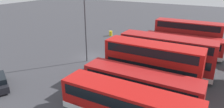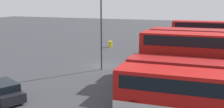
{
  "view_description": "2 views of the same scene",
  "coord_description": "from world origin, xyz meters",
  "px_view_note": "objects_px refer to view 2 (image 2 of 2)",
  "views": [
    {
      "loc": [
        23.42,
        16.53,
        11.06
      ],
      "look_at": [
        0.12,
        3.34,
        1.11
      ],
      "focal_mm": 33.28,
      "sensor_mm": 36.0,
      "label": 1
    },
    {
      "loc": [
        27.94,
        10.69,
        7.5
      ],
      "look_at": [
        1.89,
        1.48,
        1.83
      ],
      "focal_mm": 43.16,
      "sensor_mm": 36.0,
      "label": 2
    }
  ],
  "objects_px": {
    "car_hatchback_silver": "(3,91)",
    "waste_bin_yellow": "(110,44)",
    "bus_single_deck_third": "(202,52)",
    "bus_single_deck_seventh": "(203,93)",
    "bus_double_decker_near_end": "(210,37)",
    "lamp_post_tall": "(101,21)",
    "bus_double_decker_fourth": "(206,51)",
    "bus_double_decker_fifth": "(198,57)",
    "bus_single_deck_sixth": "(200,78)",
    "bus_single_deck_second": "(209,47)"
  },
  "relations": [
    {
      "from": "bus_double_decker_fourth",
      "to": "lamp_post_tall",
      "type": "xyz_separation_m",
      "value": [
        1.73,
        -10.5,
        2.81
      ]
    },
    {
      "from": "bus_double_decker_near_end",
      "to": "bus_single_deck_second",
      "type": "distance_m",
      "value": 3.49
    },
    {
      "from": "bus_double_decker_fourth",
      "to": "lamp_post_tall",
      "type": "distance_m",
      "value": 11.01
    },
    {
      "from": "bus_single_deck_third",
      "to": "lamp_post_tall",
      "type": "bearing_deg",
      "value": -61.91
    },
    {
      "from": "bus_double_decker_fourth",
      "to": "lamp_post_tall",
      "type": "relative_size",
      "value": 1.21
    },
    {
      "from": "lamp_post_tall",
      "to": "bus_single_deck_third",
      "type": "bearing_deg",
      "value": 118.09
    },
    {
      "from": "bus_single_deck_second",
      "to": "car_hatchback_silver",
      "type": "distance_m",
      "value": 24.55
    },
    {
      "from": "bus_double_decker_fourth",
      "to": "bus_single_deck_seventh",
      "type": "height_order",
      "value": "bus_double_decker_fourth"
    },
    {
      "from": "bus_single_deck_second",
      "to": "bus_single_deck_sixth",
      "type": "distance_m",
      "value": 14.47
    },
    {
      "from": "bus_single_deck_third",
      "to": "car_hatchback_silver",
      "type": "height_order",
      "value": "bus_single_deck_third"
    },
    {
      "from": "bus_single_deck_third",
      "to": "car_hatchback_silver",
      "type": "xyz_separation_m",
      "value": [
        16.14,
        -13.87,
        -0.92
      ]
    },
    {
      "from": "bus_double_decker_fourth",
      "to": "bus_single_deck_sixth",
      "type": "height_order",
      "value": "bus_double_decker_fourth"
    },
    {
      "from": "bus_single_deck_seventh",
      "to": "bus_double_decker_fifth",
      "type": "bearing_deg",
      "value": -175.53
    },
    {
      "from": "car_hatchback_silver",
      "to": "bus_single_deck_third",
      "type": "bearing_deg",
      "value": 139.31
    },
    {
      "from": "bus_single_deck_third",
      "to": "bus_single_deck_seventh",
      "type": "distance_m",
      "value": 14.3
    },
    {
      "from": "car_hatchback_silver",
      "to": "bus_single_deck_second",
      "type": "bearing_deg",
      "value": 143.29
    },
    {
      "from": "bus_double_decker_near_end",
      "to": "bus_single_deck_seventh",
      "type": "height_order",
      "value": "bus_double_decker_near_end"
    },
    {
      "from": "bus_double_decker_fifth",
      "to": "bus_single_deck_seventh",
      "type": "distance_m",
      "value": 7.29
    },
    {
      "from": "bus_single_deck_second",
      "to": "bus_single_deck_sixth",
      "type": "height_order",
      "value": "same"
    },
    {
      "from": "bus_double_decker_fifth",
      "to": "bus_single_deck_second",
      "type": "bearing_deg",
      "value": 174.77
    },
    {
      "from": "bus_single_deck_third",
      "to": "bus_single_deck_sixth",
      "type": "distance_m",
      "value": 10.92
    },
    {
      "from": "bus_double_decker_fifth",
      "to": "bus_single_deck_seventh",
      "type": "xyz_separation_m",
      "value": [
        7.22,
        0.56,
        -0.82
      ]
    },
    {
      "from": "bus_double_decker_fifth",
      "to": "lamp_post_tall",
      "type": "height_order",
      "value": "lamp_post_tall"
    },
    {
      "from": "bus_double_decker_near_end",
      "to": "lamp_post_tall",
      "type": "bearing_deg",
      "value": -41.62
    },
    {
      "from": "bus_single_deck_sixth",
      "to": "waste_bin_yellow",
      "type": "xyz_separation_m",
      "value": [
        -18.87,
        -14.04,
        -1.15
      ]
    },
    {
      "from": "car_hatchback_silver",
      "to": "waste_bin_yellow",
      "type": "bearing_deg",
      "value": -179.89
    },
    {
      "from": "bus_single_deck_second",
      "to": "bus_double_decker_fourth",
      "type": "height_order",
      "value": "bus_double_decker_fourth"
    },
    {
      "from": "bus_single_deck_second",
      "to": "bus_single_deck_third",
      "type": "height_order",
      "value": "same"
    },
    {
      "from": "bus_single_deck_second",
      "to": "car_hatchback_silver",
      "type": "relative_size",
      "value": 2.35
    },
    {
      "from": "bus_double_decker_near_end",
      "to": "bus_double_decker_fifth",
      "type": "height_order",
      "value": "same"
    },
    {
      "from": "bus_double_decker_fifth",
      "to": "car_hatchback_silver",
      "type": "xyz_separation_m",
      "value": [
        9.06,
        -13.7,
        -1.75
      ]
    },
    {
      "from": "bus_single_deck_seventh",
      "to": "waste_bin_yellow",
      "type": "relative_size",
      "value": 11.97
    },
    {
      "from": "bus_double_decker_fourth",
      "to": "bus_double_decker_fifth",
      "type": "xyz_separation_m",
      "value": [
        3.41,
        -0.57,
        -0.0
      ]
    },
    {
      "from": "bus_single_deck_sixth",
      "to": "lamp_post_tall",
      "type": "height_order",
      "value": "lamp_post_tall"
    },
    {
      "from": "bus_single_deck_third",
      "to": "bus_double_decker_fourth",
      "type": "relative_size",
      "value": 0.95
    },
    {
      "from": "bus_single_deck_second",
      "to": "bus_single_deck_sixth",
      "type": "xyz_separation_m",
      "value": [
        14.46,
        -0.68,
        -0.0
      ]
    },
    {
      "from": "bus_single_deck_second",
      "to": "bus_double_decker_fourth",
      "type": "relative_size",
      "value": 1.02
    },
    {
      "from": "bus_single_deck_third",
      "to": "bus_single_deck_seventh",
      "type": "relative_size",
      "value": 0.92
    },
    {
      "from": "bus_double_decker_fifth",
      "to": "bus_single_deck_seventh",
      "type": "height_order",
      "value": "bus_double_decker_fifth"
    },
    {
      "from": "bus_double_decker_near_end",
      "to": "car_hatchback_silver",
      "type": "distance_m",
      "value": 27.41
    },
    {
      "from": "bus_single_deck_third",
      "to": "bus_single_deck_seventh",
      "type": "bearing_deg",
      "value": 1.56
    },
    {
      "from": "bus_double_decker_fifth",
      "to": "car_hatchback_silver",
      "type": "relative_size",
      "value": 2.15
    },
    {
      "from": "bus_double_decker_fifth",
      "to": "waste_bin_yellow",
      "type": "distance_m",
      "value": 20.46
    },
    {
      "from": "bus_single_deck_seventh",
      "to": "waste_bin_yellow",
      "type": "xyz_separation_m",
      "value": [
        -22.24,
        -14.31,
        -1.15
      ]
    },
    {
      "from": "bus_double_decker_near_end",
      "to": "bus_single_deck_seventh",
      "type": "bearing_deg",
      "value": -1.22
    },
    {
      "from": "bus_double_decker_near_end",
      "to": "bus_single_deck_second",
      "type": "height_order",
      "value": "bus_double_decker_near_end"
    },
    {
      "from": "bus_double_decker_fourth",
      "to": "bus_double_decker_fifth",
      "type": "distance_m",
      "value": 3.46
    },
    {
      "from": "bus_double_decker_near_end",
      "to": "bus_single_deck_third",
      "type": "bearing_deg",
      "value": -6.91
    },
    {
      "from": "bus_double_decker_near_end",
      "to": "car_hatchback_silver",
      "type": "xyz_separation_m",
      "value": [
        23.06,
        -14.71,
        -1.74
      ]
    },
    {
      "from": "car_hatchback_silver",
      "to": "bus_double_decker_fourth",
      "type": "bearing_deg",
      "value": 131.16
    }
  ]
}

